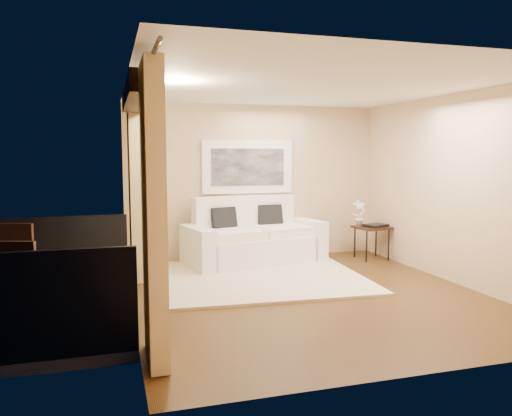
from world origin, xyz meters
name	(u,v)px	position (x,y,z in m)	size (l,w,h in m)	color
floor	(308,295)	(0.00, 0.00, 0.00)	(5.00, 5.00, 0.00)	#4F3417
room_shell	(138,95)	(-2.13, 0.00, 2.52)	(5.00, 6.40, 5.00)	white
balcony	(36,303)	(-3.31, 0.00, 0.18)	(1.81, 2.60, 1.17)	#605B56
curtains	(142,198)	(-2.11, 0.00, 1.34)	(0.16, 4.80, 2.64)	#D5B983
artwork	(248,167)	(-0.14, 2.46, 1.62)	(1.62, 0.07, 0.92)	white
rug	(259,277)	(-0.37, 1.01, 0.02)	(3.00, 2.61, 0.04)	beige
sofa	(253,239)	(-0.16, 2.10, 0.40)	(2.49, 1.46, 1.12)	white
side_table	(372,230)	(1.93, 1.78, 0.52)	(0.61, 0.61, 0.58)	black
tray	(376,225)	(1.96, 1.71, 0.61)	(0.38, 0.28, 0.05)	black
orchid	(359,213)	(1.77, 1.94, 0.81)	(0.24, 0.16, 0.46)	white
balcony_chair_far	(20,256)	(-3.55, 0.68, 0.59)	(0.56, 0.56, 1.01)	black
balcony_chair_near	(9,288)	(-3.41, -0.90, 0.59)	(0.55, 0.55, 1.02)	black
candle	(2,253)	(-3.54, -0.44, 0.84)	(0.06, 0.06, 0.07)	red
glass_a	(15,254)	(-3.39, -0.62, 0.87)	(0.06, 0.06, 0.12)	silver
glass_b	(12,253)	(-3.42, -0.56, 0.87)	(0.06, 0.06, 0.12)	white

